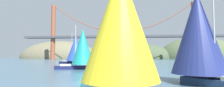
{
  "coord_description": "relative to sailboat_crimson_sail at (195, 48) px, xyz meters",
  "views": [
    {
      "loc": [
        4.21,
        -17.81,
        2.83
      ],
      "look_at": [
        0.0,
        29.62,
        5.89
      ],
      "focal_mm": 29.19,
      "sensor_mm": 36.0,
      "label": 1
    }
  ],
  "objects": [
    {
      "name": "headland_right",
      "position": [
        34.99,
        94.07,
        -5.07
      ],
      "size": [
        61.7,
        44.0,
        35.69
      ],
      "primitive_type": "ellipsoid",
      "color": "#4C5B3D",
      "rests_on": "ground_plane"
    },
    {
      "name": "suspension_bridge",
      "position": [
        -25.01,
        54.07,
        10.64
      ],
      "size": [
        123.99,
        6.0,
        35.36
      ],
      "color": "brown",
      "rests_on": "ground_plane"
    },
    {
      "name": "sailboat_yellow_sail",
      "position": [
        -21.3,
        -45.51,
        -0.08
      ],
      "size": [
        7.12,
        9.88,
        9.84
      ],
      "color": "navy",
      "rests_on": "ground_plane"
    },
    {
      "name": "channel_buoy",
      "position": [
        -27.11,
        -6.04,
        -4.7
      ],
      "size": [
        1.1,
        1.1,
        2.64
      ],
      "color": "gold",
      "rests_on": "ground_plane"
    },
    {
      "name": "sailboat_red_spinnaker",
      "position": [
        -17.98,
        -9.18,
        -1.12
      ],
      "size": [
        5.09,
        7.36,
        8.12
      ],
      "color": "navy",
      "rests_on": "ground_plane"
    },
    {
      "name": "sailboat_crimson_sail",
      "position": [
        0.0,
        0.0,
        0.0
      ],
      "size": [
        8.4,
        9.04,
        10.53
      ],
      "color": "#191E4C",
      "rests_on": "ground_plane"
    },
    {
      "name": "headland_center",
      "position": [
        -20.01,
        94.07,
        -5.07
      ],
      "size": [
        73.7,
        44.0,
        27.07
      ],
      "primitive_type": "ellipsoid",
      "color": "#425138",
      "rests_on": "ground_plane"
    },
    {
      "name": "sailboat_navy_sail",
      "position": [
        -13.67,
        -39.84,
        -0.16
      ],
      "size": [
        8.29,
        9.5,
        9.82
      ],
      "color": "navy",
      "rests_on": "ground_plane"
    },
    {
      "name": "ground_plane",
      "position": [
        -25.01,
        -40.93,
        -5.07
      ],
      "size": [
        360.0,
        360.0,
        0.0
      ],
      "primitive_type": "plane",
      "color": "#426075"
    },
    {
      "name": "sailboat_blue_spinnaker",
      "position": [
        -37.6,
        -1.82,
        -0.21
      ],
      "size": [
        10.09,
        7.64,
        10.38
      ],
      "color": "#191E4C",
      "rests_on": "ground_plane"
    },
    {
      "name": "sailboat_teal_sail",
      "position": [
        -30.19,
        -22.27,
        -0.7
      ],
      "size": [
        8.16,
        5.24,
        8.98
      ],
      "color": "#191E4C",
      "rests_on": "ground_plane"
    },
    {
      "name": "headland_left",
      "position": [
        -80.01,
        94.07,
        -5.07
      ],
      "size": [
        68.02,
        44.0,
        29.83
      ],
      "primitive_type": "ellipsoid",
      "color": "#6B664C",
      "rests_on": "ground_plane"
    }
  ]
}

